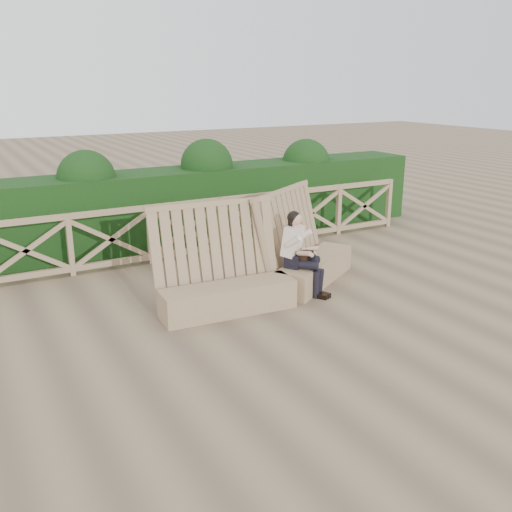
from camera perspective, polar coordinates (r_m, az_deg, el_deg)
ground at (r=8.07m, az=2.73°, el=-6.63°), size 60.00×60.00×0.00m
bench at (r=8.93m, az=1.49°, el=-1.54°), size 3.83×1.71×1.56m
woman at (r=8.95m, az=4.36°, el=0.60°), size 0.63×0.82×1.33m
guardrail at (r=10.86m, az=-7.00°, el=2.65°), size 10.10×0.09×1.10m
hedge at (r=11.90m, az=-9.25°, el=4.82°), size 12.00×1.20×1.50m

